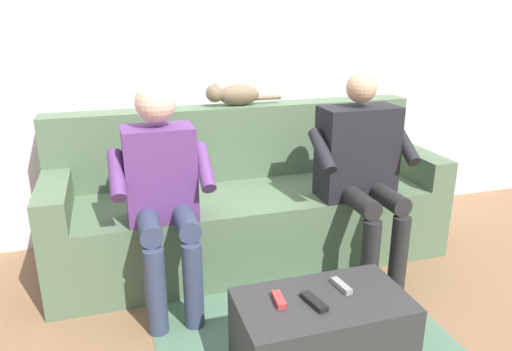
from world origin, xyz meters
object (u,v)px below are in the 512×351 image
(person_left_seated, at_px, (362,164))
(remote_red, at_px, (279,300))
(person_right_seated, at_px, (162,185))
(cat_on_backrest, at_px, (234,94))
(coffee_table, at_px, (322,333))
(remote_gray, at_px, (341,286))
(couch, at_px, (248,205))
(remote_black, at_px, (314,302))

(person_left_seated, height_order, remote_red, person_left_seated)
(person_right_seated, xyz_separation_m, cat_on_backrest, (-0.55, -0.64, 0.34))
(coffee_table, bearing_deg, remote_gray, -154.11)
(couch, distance_m, coffee_table, 1.15)
(coffee_table, distance_m, cat_on_backrest, 1.61)
(coffee_table, bearing_deg, person_left_seated, -127.43)
(couch, xyz_separation_m, person_right_seated, (0.57, 0.40, 0.34))
(remote_black, bearing_deg, person_left_seated, 128.50)
(cat_on_backrest, distance_m, remote_red, 1.50)
(couch, distance_m, person_right_seated, 0.78)
(person_right_seated, bearing_deg, remote_gray, 134.82)
(person_left_seated, height_order, remote_black, person_left_seated)
(coffee_table, xyz_separation_m, remote_black, (0.05, 0.02, 0.18))
(person_right_seated, distance_m, remote_black, 0.97)
(person_left_seated, bearing_deg, person_right_seated, 0.29)
(person_left_seated, distance_m, remote_black, 1.04)
(cat_on_backrest, relative_size, remote_red, 4.42)
(person_left_seated, relative_size, remote_black, 8.23)
(cat_on_backrest, relative_size, remote_black, 3.47)
(person_right_seated, bearing_deg, cat_on_backrest, -130.58)
(remote_gray, bearing_deg, couch, 178.41)
(couch, distance_m, remote_black, 1.17)
(remote_black, bearing_deg, remote_gray, 102.43)
(person_right_seated, xyz_separation_m, remote_black, (-0.52, 0.76, -0.31))
(couch, distance_m, cat_on_backrest, 0.72)
(coffee_table, relative_size, person_right_seated, 0.63)
(coffee_table, distance_m, remote_red, 0.27)
(person_left_seated, height_order, remote_gray, person_left_seated)
(cat_on_backrest, xyz_separation_m, remote_gray, (-0.13, 1.33, -0.65))
(remote_gray, xyz_separation_m, remote_black, (0.16, 0.08, -0.00))
(person_left_seated, bearing_deg, remote_red, 43.11)
(coffee_table, bearing_deg, couch, -90.00)
(person_right_seated, height_order, remote_gray, person_right_seated)
(person_right_seated, relative_size, remote_red, 10.42)
(remote_gray, bearing_deg, coffee_table, -71.53)
(coffee_table, height_order, remote_black, remote_black)
(cat_on_backrest, bearing_deg, remote_red, 82.95)
(coffee_table, xyz_separation_m, cat_on_backrest, (0.02, -1.38, 0.83))
(remote_gray, distance_m, remote_black, 0.18)
(person_right_seated, relative_size, cat_on_backrest, 2.36)
(couch, bearing_deg, person_left_seated, 145.33)
(remote_black, bearing_deg, coffee_table, 100.16)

